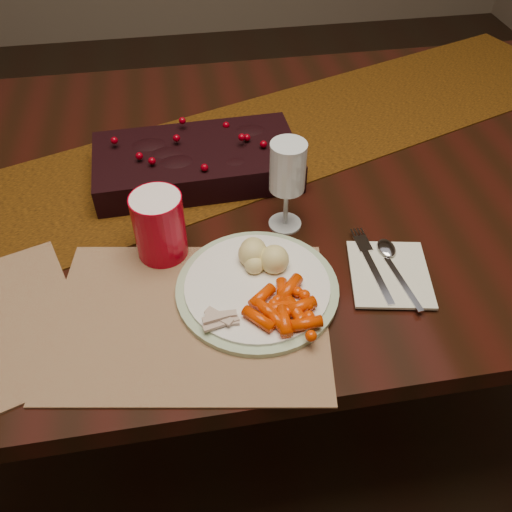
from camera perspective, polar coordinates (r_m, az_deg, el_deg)
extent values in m
plane|color=black|center=(1.64, -0.20, -13.14)|extent=(5.00, 5.00, 0.00)
cube|color=black|center=(1.33, -0.24, -4.62)|extent=(1.80, 1.00, 0.75)
cube|color=#31220E|center=(1.18, 1.21, 12.10)|extent=(1.65, 0.86, 0.00)
cube|color=brown|center=(0.82, -6.91, -6.44)|extent=(0.45, 0.36, 0.00)
cylinder|color=white|center=(0.84, 0.13, -3.33)|extent=(0.29, 0.29, 0.01)
cube|color=silver|center=(0.90, 13.88, -1.83)|extent=(0.15, 0.17, 0.00)
cylinder|color=#A90216|center=(0.88, -10.14, 3.14)|extent=(0.10, 0.10, 0.11)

